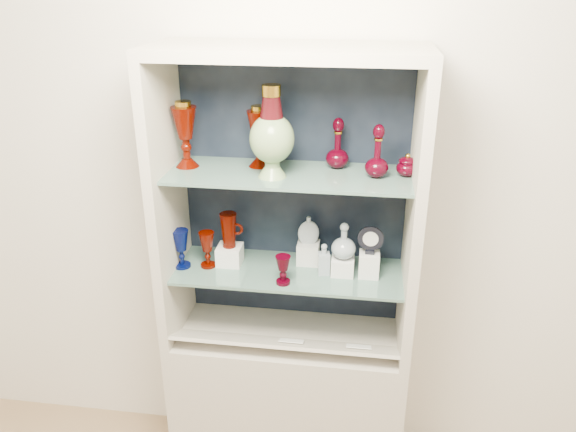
# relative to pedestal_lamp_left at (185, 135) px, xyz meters

# --- Properties ---
(wall_back) EXTENTS (3.50, 0.02, 2.80)m
(wall_back) POSITION_rel_pedestal_lamp_left_xyz_m (0.40, 0.18, -0.20)
(wall_back) COLOR white
(wall_back) RESTS_ON ground
(cabinet_base) EXTENTS (1.00, 0.40, 0.75)m
(cabinet_base) POSITION_rel_pedestal_lamp_left_xyz_m (0.40, -0.04, -1.22)
(cabinet_base) COLOR beige
(cabinet_base) RESTS_ON ground
(cabinet_back_panel) EXTENTS (0.98, 0.02, 1.15)m
(cabinet_back_panel) POSITION_rel_pedestal_lamp_left_xyz_m (0.40, 0.15, -0.27)
(cabinet_back_panel) COLOR black
(cabinet_back_panel) RESTS_ON cabinet_base
(cabinet_side_left) EXTENTS (0.04, 0.40, 1.15)m
(cabinet_side_left) POSITION_rel_pedestal_lamp_left_xyz_m (-0.08, -0.04, -0.27)
(cabinet_side_left) COLOR beige
(cabinet_side_left) RESTS_ON cabinet_base
(cabinet_side_right) EXTENTS (0.04, 0.40, 1.15)m
(cabinet_side_right) POSITION_rel_pedestal_lamp_left_xyz_m (0.88, -0.04, -0.27)
(cabinet_side_right) COLOR beige
(cabinet_side_right) RESTS_ON cabinet_base
(cabinet_top_cap) EXTENTS (1.00, 0.40, 0.04)m
(cabinet_top_cap) POSITION_rel_pedestal_lamp_left_xyz_m (0.40, -0.04, 0.32)
(cabinet_top_cap) COLOR beige
(cabinet_top_cap) RESTS_ON cabinet_side_left
(shelf_lower) EXTENTS (0.92, 0.34, 0.01)m
(shelf_lower) POSITION_rel_pedestal_lamp_left_xyz_m (0.40, -0.02, -0.55)
(shelf_lower) COLOR slate
(shelf_lower) RESTS_ON cabinet_side_left
(shelf_upper) EXTENTS (0.92, 0.34, 0.01)m
(shelf_upper) POSITION_rel_pedestal_lamp_left_xyz_m (0.40, -0.02, -0.13)
(shelf_upper) COLOR slate
(shelf_upper) RESTS_ON cabinet_side_left
(label_ledge) EXTENTS (0.92, 0.17, 0.09)m
(label_ledge) POSITION_rel_pedestal_lamp_left_xyz_m (0.40, -0.15, -0.82)
(label_ledge) COLOR beige
(label_ledge) RESTS_ON cabinet_base
(label_card_0) EXTENTS (0.10, 0.06, 0.03)m
(label_card_0) POSITION_rel_pedestal_lamp_left_xyz_m (0.71, -0.15, -0.80)
(label_card_0) COLOR white
(label_card_0) RESTS_ON label_ledge
(label_card_1) EXTENTS (0.10, 0.06, 0.03)m
(label_card_1) POSITION_rel_pedestal_lamp_left_xyz_m (0.44, -0.15, -0.80)
(label_card_1) COLOR white
(label_card_1) RESTS_ON label_ledge
(pedestal_lamp_left) EXTENTS (0.10, 0.10, 0.26)m
(pedestal_lamp_left) POSITION_rel_pedestal_lamp_left_xyz_m (0.00, 0.00, 0.00)
(pedestal_lamp_left) COLOR #4E0900
(pedestal_lamp_left) RESTS_ON shelf_upper
(pedestal_lamp_right) EXTENTS (0.11, 0.11, 0.24)m
(pedestal_lamp_right) POSITION_rel_pedestal_lamp_left_xyz_m (0.28, 0.04, -0.01)
(pedestal_lamp_right) COLOR #4E0900
(pedestal_lamp_right) RESTS_ON shelf_upper
(enamel_urn) EXTENTS (0.21, 0.21, 0.34)m
(enamel_urn) POSITION_rel_pedestal_lamp_left_xyz_m (0.35, -0.07, 0.04)
(enamel_urn) COLOR #094F25
(enamel_urn) RESTS_ON shelf_upper
(ruby_decanter_a) EXTENTS (0.11, 0.11, 0.22)m
(ruby_decanter_a) POSITION_rel_pedestal_lamp_left_xyz_m (0.73, -0.02, -0.02)
(ruby_decanter_a) COLOR #3A000D
(ruby_decanter_a) RESTS_ON shelf_upper
(ruby_decanter_b) EXTENTS (0.12, 0.12, 0.21)m
(ruby_decanter_b) POSITION_rel_pedestal_lamp_left_xyz_m (0.58, 0.06, -0.02)
(ruby_decanter_b) COLOR #3A000D
(ruby_decanter_b) RESTS_ON shelf_upper
(lidded_bowl) EXTENTS (0.10, 0.10, 0.09)m
(lidded_bowl) POSITION_rel_pedestal_lamp_left_xyz_m (0.84, 0.00, -0.08)
(lidded_bowl) COLOR #3A000D
(lidded_bowl) RESTS_ON shelf_upper
(cobalt_goblet) EXTENTS (0.08, 0.08, 0.16)m
(cobalt_goblet) POSITION_rel_pedestal_lamp_left_xyz_m (-0.04, -0.06, -0.47)
(cobalt_goblet) COLOR #040B3E
(cobalt_goblet) RESTS_ON shelf_lower
(ruby_goblet_tall) EXTENTS (0.07, 0.07, 0.15)m
(ruby_goblet_tall) POSITION_rel_pedestal_lamp_left_xyz_m (0.07, -0.04, -0.47)
(ruby_goblet_tall) COLOR #4E0900
(ruby_goblet_tall) RESTS_ON shelf_lower
(ruby_goblet_small) EXTENTS (0.07, 0.07, 0.12)m
(ruby_goblet_small) POSITION_rel_pedestal_lamp_left_xyz_m (0.40, -0.13, -0.49)
(ruby_goblet_small) COLOR #3A000D
(ruby_goblet_small) RESTS_ON shelf_lower
(riser_ruby_pitcher) EXTENTS (0.10, 0.10, 0.08)m
(riser_ruby_pitcher) POSITION_rel_pedestal_lamp_left_xyz_m (0.15, -0.00, -0.51)
(riser_ruby_pitcher) COLOR silver
(riser_ruby_pitcher) RESTS_ON shelf_lower
(ruby_pitcher) EXTENTS (0.11, 0.07, 0.15)m
(ruby_pitcher) POSITION_rel_pedestal_lamp_left_xyz_m (0.15, -0.00, -0.39)
(ruby_pitcher) COLOR #4E0900
(ruby_pitcher) RESTS_ON riser_ruby_pitcher
(clear_square_bottle) EXTENTS (0.05, 0.05, 0.13)m
(clear_square_bottle) POSITION_rel_pedestal_lamp_left_xyz_m (0.55, -0.03, -0.48)
(clear_square_bottle) COLOR #8D9DA7
(clear_square_bottle) RESTS_ON shelf_lower
(riser_flat_flask) EXTENTS (0.09, 0.09, 0.09)m
(riser_flat_flask) POSITION_rel_pedestal_lamp_left_xyz_m (0.48, 0.05, -0.50)
(riser_flat_flask) COLOR silver
(riser_flat_flask) RESTS_ON shelf_lower
(flat_flask) EXTENTS (0.09, 0.05, 0.12)m
(flat_flask) POSITION_rel_pedestal_lamp_left_xyz_m (0.48, 0.05, -0.40)
(flat_flask) COLOR #A2B0B6
(flat_flask) RESTS_ON riser_flat_flask
(riser_clear_round_decanter) EXTENTS (0.09, 0.09, 0.07)m
(riser_clear_round_decanter) POSITION_rel_pedestal_lamp_left_xyz_m (0.62, -0.02, -0.51)
(riser_clear_round_decanter) COLOR silver
(riser_clear_round_decanter) RESTS_ON shelf_lower
(clear_round_decanter) EXTENTS (0.13, 0.13, 0.15)m
(clear_round_decanter) POSITION_rel_pedestal_lamp_left_xyz_m (0.62, -0.02, -0.41)
(clear_round_decanter) COLOR #8D9DA7
(clear_round_decanter) RESTS_ON riser_clear_round_decanter
(riser_cameo_medallion) EXTENTS (0.08, 0.08, 0.10)m
(riser_cameo_medallion) POSITION_rel_pedestal_lamp_left_xyz_m (0.73, -0.02, -0.50)
(riser_cameo_medallion) COLOR silver
(riser_cameo_medallion) RESTS_ON shelf_lower
(cameo_medallion) EXTENTS (0.10, 0.04, 0.12)m
(cameo_medallion) POSITION_rel_pedestal_lamp_left_xyz_m (0.73, -0.02, -0.39)
(cameo_medallion) COLOR black
(cameo_medallion) RESTS_ON riser_cameo_medallion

